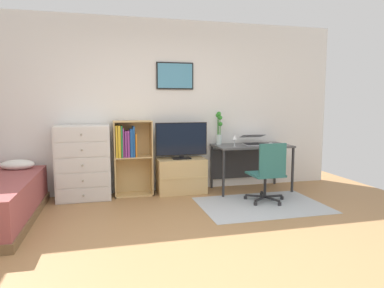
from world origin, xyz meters
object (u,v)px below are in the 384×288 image
dresser (83,163)px  bookshelf (130,151)px  television (181,141)px  desk (249,152)px  computer_mouse (271,144)px  office_chair (268,171)px  wine_glass (235,138)px  bamboo_vase (219,127)px  tv_stand (181,176)px  laptop (254,140)px

dresser → bookshelf: size_ratio=0.95×
television → desk: (1.13, -0.02, -0.22)m
television → computer_mouse: bearing=-5.6°
office_chair → computer_mouse: office_chair is taller
wine_glass → television: bearing=166.4°
bamboo_vase → dresser: bearing=-177.4°
tv_stand → computer_mouse: computer_mouse is taller
television → computer_mouse: television is taller
bamboo_vase → office_chair: bearing=-66.1°
dresser → television: (1.46, -0.01, 0.28)m
desk → office_chair: office_chair is taller
laptop → bamboo_vase: bamboo_vase is taller
laptop → dresser: bearing=-177.9°
bookshelf → office_chair: (1.85, -0.91, -0.22)m
dresser → wine_glass: size_ratio=6.06×
dresser → laptop: dresser is taller
laptop → computer_mouse: 0.26m
office_chair → computer_mouse: (0.38, 0.70, 0.30)m
bamboo_vase → wine_glass: bearing=-62.1°
dresser → tv_stand: size_ratio=1.45×
computer_mouse → desk: bearing=158.1°
wine_glass → desk: bearing=28.4°
wine_glass → office_chair: bearing=-68.0°
tv_stand → office_chair: (1.06, -0.86, 0.19)m
dresser → wine_glass: 2.30m
laptop → computer_mouse: size_ratio=4.15×
television → bamboo_vase: bearing=9.0°
desk → wine_glass: size_ratio=6.75×
bookshelf → laptop: size_ratio=2.65×
tv_stand → laptop: 1.32m
tv_stand → bamboo_vase: bamboo_vase is taller
television → office_chair: television is taller
desk → bamboo_vase: 0.65m
dresser → computer_mouse: (2.91, -0.15, 0.21)m
bookshelf → computer_mouse: bookshelf is taller
computer_mouse → bamboo_vase: (-0.80, 0.24, 0.27)m
television → desk: 1.15m
dresser → wine_glass: (2.26, -0.20, 0.33)m
tv_stand → desk: desk is taller
dresser → bookshelf: (0.68, 0.06, 0.14)m
tv_stand → computer_mouse: 1.53m
laptop → office_chair: bearing=-97.3°
tv_stand → wine_glass: wine_glass is taller
office_chair → computer_mouse: size_ratio=8.27×
laptop → wine_glass: (-0.40, -0.16, 0.07)m
television → computer_mouse: 1.45m
bookshelf → television: bookshelf is taller
bookshelf → computer_mouse: bearing=-5.4°
desk → bamboo_vase: bamboo_vase is taller
office_chair → desk: bearing=83.7°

